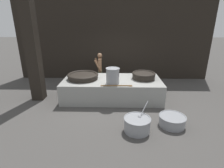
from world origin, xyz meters
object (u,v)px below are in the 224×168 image
object	(u,v)px
giant_wok_far	(144,75)
cook	(100,69)
prep_bowl_meat	(172,120)
stock_pot	(113,76)
prep_bowl_vegetables	(137,124)
giant_wok_near	(83,76)

from	to	relation	value
giant_wok_far	cook	size ratio (longest dim) A/B	0.58
cook	prep_bowl_meat	xyz separation A→B (m)	(2.36, -3.25, -0.66)
giant_wok_far	cook	world-z (taller)	cook
stock_pot	prep_bowl_vegetables	size ratio (longest dim) A/B	0.67
giant_wok_near	prep_bowl_vegetables	bearing A→B (deg)	-50.72
giant_wok_far	prep_bowl_meat	distance (m)	2.23
giant_wok_far	giant_wok_near	bearing A→B (deg)	-178.50
giant_wok_near	giant_wok_far	world-z (taller)	giant_wok_far
stock_pot	prep_bowl_vegetables	bearing A→B (deg)	-67.76
giant_wok_near	stock_pot	bearing A→B (deg)	-25.67
giant_wok_near	giant_wok_far	bearing A→B (deg)	1.50
giant_wok_near	prep_bowl_vegetables	world-z (taller)	giant_wok_near
giant_wok_far	stock_pot	distance (m)	1.33
stock_pot	prep_bowl_meat	bearing A→B (deg)	-39.17
prep_bowl_vegetables	giant_wok_far	bearing A→B (deg)	78.46
cook	giant_wok_near	bearing A→B (deg)	62.67
giant_wok_near	giant_wok_far	size ratio (longest dim) A/B	1.33
cook	prep_bowl_vegetables	distance (m)	3.83
stock_pot	prep_bowl_vegetables	distance (m)	2.03
cook	stock_pot	bearing A→B (deg)	103.80
prep_bowl_meat	prep_bowl_vegetables	bearing A→B (deg)	-164.14
prep_bowl_vegetables	prep_bowl_meat	world-z (taller)	prep_bowl_vegetables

